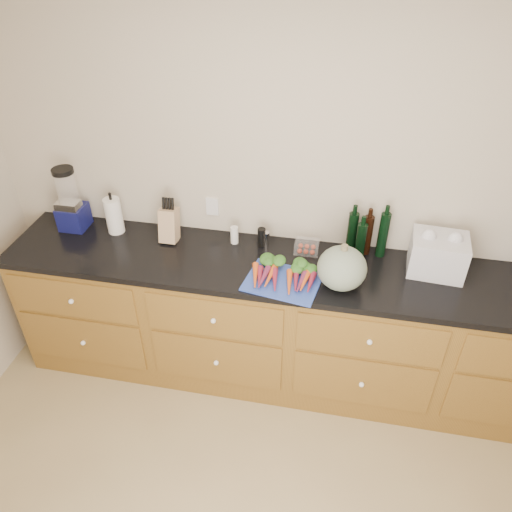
% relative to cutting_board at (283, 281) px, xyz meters
% --- Properties ---
extents(wall_back, '(4.10, 0.05, 2.60)m').
position_rel_cutting_board_xyz_m(wall_back, '(0.07, 0.48, 0.35)').
color(wall_back, beige).
rests_on(wall_back, ground).
extents(cabinets, '(3.60, 0.64, 0.90)m').
position_rel_cutting_board_xyz_m(cabinets, '(0.07, 0.16, -0.49)').
color(cabinets, brown).
rests_on(cabinets, ground).
extents(countertop, '(3.64, 0.62, 0.04)m').
position_rel_cutting_board_xyz_m(countertop, '(0.07, 0.16, -0.03)').
color(countertop, black).
rests_on(countertop, cabinets).
extents(cutting_board, '(0.46, 0.38, 0.01)m').
position_rel_cutting_board_xyz_m(cutting_board, '(0.00, 0.00, 0.00)').
color(cutting_board, '#2C48AE').
rests_on(cutting_board, countertop).
extents(carrots, '(0.39, 0.29, 0.06)m').
position_rel_cutting_board_xyz_m(carrots, '(0.00, 0.04, 0.03)').
color(carrots, orange).
rests_on(carrots, cutting_board).
extents(squash, '(0.28, 0.28, 0.25)m').
position_rel_cutting_board_xyz_m(squash, '(0.32, 0.03, 0.12)').
color(squash, slate).
rests_on(squash, countertop).
extents(blender_appliance, '(0.17, 0.17, 0.43)m').
position_rel_cutting_board_xyz_m(blender_appliance, '(-1.44, 0.32, 0.18)').
color(blender_appliance, '#10134C').
rests_on(blender_appliance, countertop).
extents(paper_towel, '(0.11, 0.11, 0.24)m').
position_rel_cutting_board_xyz_m(paper_towel, '(-1.15, 0.32, 0.11)').
color(paper_towel, white).
rests_on(paper_towel, countertop).
extents(knife_block, '(0.11, 0.11, 0.22)m').
position_rel_cutting_board_xyz_m(knife_block, '(-0.77, 0.30, 0.10)').
color(knife_block, tan).
rests_on(knife_block, countertop).
extents(grinder_salt, '(0.05, 0.05, 0.11)m').
position_rel_cutting_board_xyz_m(grinder_salt, '(-0.36, 0.34, 0.05)').
color(grinder_salt, silver).
rests_on(grinder_salt, countertop).
extents(grinder_pepper, '(0.05, 0.05, 0.12)m').
position_rel_cutting_board_xyz_m(grinder_pepper, '(-0.19, 0.34, 0.06)').
color(grinder_pepper, black).
rests_on(grinder_pepper, countertop).
extents(canister_chrome, '(0.04, 0.04, 0.10)m').
position_rel_cutting_board_xyz_m(canister_chrome, '(-0.16, 0.34, 0.05)').
color(canister_chrome, silver).
rests_on(canister_chrome, countertop).
extents(tomato_box, '(0.15, 0.12, 0.07)m').
position_rel_cutting_board_xyz_m(tomato_box, '(0.10, 0.33, 0.03)').
color(tomato_box, white).
rests_on(tomato_box, countertop).
extents(bottles, '(0.24, 0.12, 0.29)m').
position_rel_cutting_board_xyz_m(bottles, '(0.45, 0.37, 0.13)').
color(bottles, black).
rests_on(bottles, countertop).
extents(grocery_bag, '(0.33, 0.27, 0.23)m').
position_rel_cutting_board_xyz_m(grocery_bag, '(0.86, 0.28, 0.11)').
color(grocery_bag, white).
rests_on(grocery_bag, countertop).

